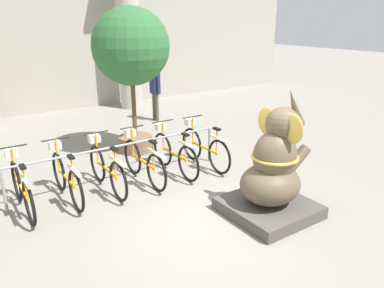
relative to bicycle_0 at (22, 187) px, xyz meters
The scene contains 13 objects.
ground_plane 3.07m from the bicycle_0, 37.48° to the right, with size 60.00×60.00×0.00m, color gray.
building_facade 7.62m from the bicycle_0, 70.31° to the left, with size 20.00×0.20×6.00m.
column_right 7.73m from the bicycle_0, 50.91° to the left, with size 0.94×0.94×5.16m.
bike_rack 1.80m from the bicycle_0, ahead, with size 4.17×0.05×0.77m.
bicycle_0 is the anchor object (origin of this frame).
bicycle_1 0.71m from the bicycle_0, ahead, with size 0.48×1.69×0.99m.
bicycle_2 1.43m from the bicycle_0, ahead, with size 0.48×1.69×0.99m.
bicycle_3 2.14m from the bicycle_0, ahead, with size 0.48×1.69×0.99m.
bicycle_4 2.86m from the bicycle_0, ahead, with size 0.48×1.69×0.99m.
bicycle_5 3.57m from the bicycle_0, ahead, with size 0.48×1.69×0.99m.
elephant_statue 4.01m from the bicycle_0, 35.11° to the right, with size 1.30×1.30×2.02m.
person_pedestrian 5.90m from the bicycle_0, 39.79° to the left, with size 0.22×0.47×1.68m.
potted_tree 3.72m from the bicycle_0, 29.83° to the left, with size 1.69×1.69×3.24m.
Camera 1 is at (-3.20, -4.18, 3.00)m, focal length 35.00 mm.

